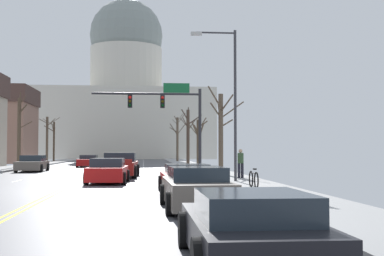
# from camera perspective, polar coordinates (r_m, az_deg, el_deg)

# --- Properties ---
(ground) EXTENTS (20.00, 180.00, 0.20)m
(ground) POSITION_cam_1_polar(r_m,az_deg,el_deg) (22.57, -14.48, -6.73)
(ground) COLOR #4B4B50
(signal_gantry) EXTENTS (7.91, 0.41, 6.43)m
(signal_gantry) POSITION_cam_1_polar(r_m,az_deg,el_deg) (37.03, -2.58, 2.16)
(signal_gantry) COLOR #28282D
(signal_gantry) RESTS_ON ground
(street_lamp_right) EXTENTS (2.36, 0.24, 7.77)m
(street_lamp_right) POSITION_cam_1_polar(r_m,az_deg,el_deg) (26.33, 4.17, 4.15)
(street_lamp_right) COLOR #333338
(street_lamp_right) RESTS_ON ground
(capitol_building) EXTENTS (33.69, 19.16, 34.11)m
(capitol_building) POSITION_cam_1_polar(r_m,az_deg,el_deg) (102.42, -7.37, 3.40)
(capitol_building) COLOR beige
(capitol_building) RESTS_ON ground
(pickup_truck_near_00) EXTENTS (2.52, 5.36, 1.55)m
(pickup_truck_near_00) POSITION_cam_1_polar(r_m,az_deg,el_deg) (32.78, -8.10, -4.22)
(pickup_truck_near_00) COLOR maroon
(pickup_truck_near_00) RESTS_ON ground
(sedan_near_01) EXTENTS (2.18, 4.30, 1.30)m
(sedan_near_01) POSITION_cam_1_polar(r_m,az_deg,el_deg) (26.93, -9.37, -4.81)
(sedan_near_01) COLOR #B71414
(sedan_near_01) RESTS_ON ground
(sedan_near_02) EXTENTS (2.13, 4.49, 1.17)m
(sedan_near_02) POSITION_cam_1_polar(r_m,az_deg,el_deg) (20.50, -0.68, -5.75)
(sedan_near_02) COLOR #B71414
(sedan_near_02) RESTS_ON ground
(sedan_near_03) EXTENTS (2.02, 4.58, 1.25)m
(sedan_near_03) POSITION_cam_1_polar(r_m,az_deg,el_deg) (14.97, 0.48, -6.82)
(sedan_near_03) COLOR #6B6056
(sedan_near_03) RESTS_ON ground
(sedan_near_04) EXTENTS (2.01, 4.27, 1.12)m
(sedan_near_04) POSITION_cam_1_polar(r_m,az_deg,el_deg) (7.96, 6.46, -11.15)
(sedan_near_04) COLOR black
(sedan_near_04) RESTS_ON ground
(sedan_oncoming_00) EXTENTS (2.15, 4.54, 1.30)m
(sedan_oncoming_00) POSITION_cam_1_polar(r_m,az_deg,el_deg) (42.69, -17.37, -3.84)
(sedan_oncoming_00) COLOR #6B6056
(sedan_oncoming_00) RESTS_ON ground
(sedan_oncoming_01) EXTENTS (2.08, 4.28, 1.21)m
(sedan_oncoming_01) POSITION_cam_1_polar(r_m,az_deg,el_deg) (52.56, -11.47, -3.66)
(sedan_oncoming_01) COLOR #B71414
(sedan_oncoming_01) RESTS_ON ground
(bare_tree_00) EXTENTS (2.28, 1.41, 6.75)m
(bare_tree_00) POSITION_cam_1_polar(r_m,az_deg,el_deg) (71.49, -1.65, -1.07)
(bare_tree_00) COLOR brown
(bare_tree_00) RESTS_ON ground
(bare_tree_01) EXTENTS (1.24, 1.63, 6.87)m
(bare_tree_01) POSITION_cam_1_polar(r_m,az_deg,el_deg) (49.89, -18.70, -0.24)
(bare_tree_01) COLOR #4C3D2D
(bare_tree_01) RESTS_ON ground
(bare_tree_02) EXTENTS (1.95, 2.36, 5.16)m
(bare_tree_02) POSITION_cam_1_polar(r_m,az_deg,el_deg) (44.85, 0.74, -1.48)
(bare_tree_02) COLOR #4C3D2D
(bare_tree_02) RESTS_ON ground
(bare_tree_03) EXTENTS (2.53, 1.36, 5.77)m
(bare_tree_03) POSITION_cam_1_polar(r_m,az_deg,el_deg) (67.33, -15.85, -1.13)
(bare_tree_03) COLOR brown
(bare_tree_03) RESTS_ON ground
(bare_tree_04) EXTENTS (2.38, 2.23, 5.91)m
(bare_tree_04) POSITION_cam_1_polar(r_m,az_deg,el_deg) (33.90, 3.26, -0.22)
(bare_tree_04) COLOR brown
(bare_tree_04) RESTS_ON ground
(bare_tree_05) EXTENTS (1.82, 2.18, 5.89)m
(bare_tree_05) POSITION_cam_1_polar(r_m,az_deg,el_deg) (73.54, -15.18, -1.30)
(bare_tree_05) COLOR #4C3D2D
(bare_tree_05) RESTS_ON ground
(bare_tree_06) EXTENTS (2.35, 2.02, 6.18)m
(bare_tree_06) POSITION_cam_1_polar(r_m,az_deg,el_deg) (53.79, -0.44, -0.77)
(bare_tree_06) COLOR #423328
(bare_tree_06) RESTS_ON ground
(pedestrian_00) EXTENTS (0.35, 0.34, 1.63)m
(pedestrian_00) POSITION_cam_1_polar(r_m,az_deg,el_deg) (29.00, 5.44, -3.79)
(pedestrian_00) COLOR black
(pedestrian_00) RESTS_ON ground
(bicycle_parked) EXTENTS (0.12, 1.77, 0.85)m
(bicycle_parked) POSITION_cam_1_polar(r_m,az_deg,el_deg) (21.82, 6.89, -5.71)
(bicycle_parked) COLOR black
(bicycle_parked) RESTS_ON ground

